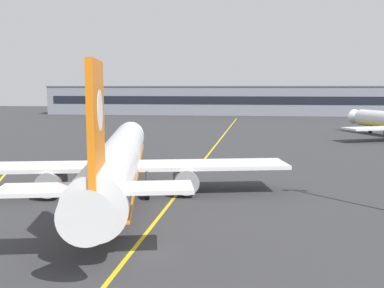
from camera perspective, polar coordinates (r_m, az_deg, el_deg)
ground_plane at (r=27.88m, az=-5.88°, el=-14.02°), size 400.00×400.00×0.00m
taxiway_centreline at (r=56.54m, az=0.78°, el=-3.00°), size 6.62×179.90×0.01m
airliner_foreground at (r=42.22m, az=-9.29°, el=-2.00°), size 32.31×41.21×11.65m
safety_cone_by_nose_gear at (r=58.14m, az=-3.18°, el=-2.48°), size 0.44×0.44×0.55m
terminal_building at (r=164.16m, az=3.05°, el=5.59°), size 124.26×12.40×10.48m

